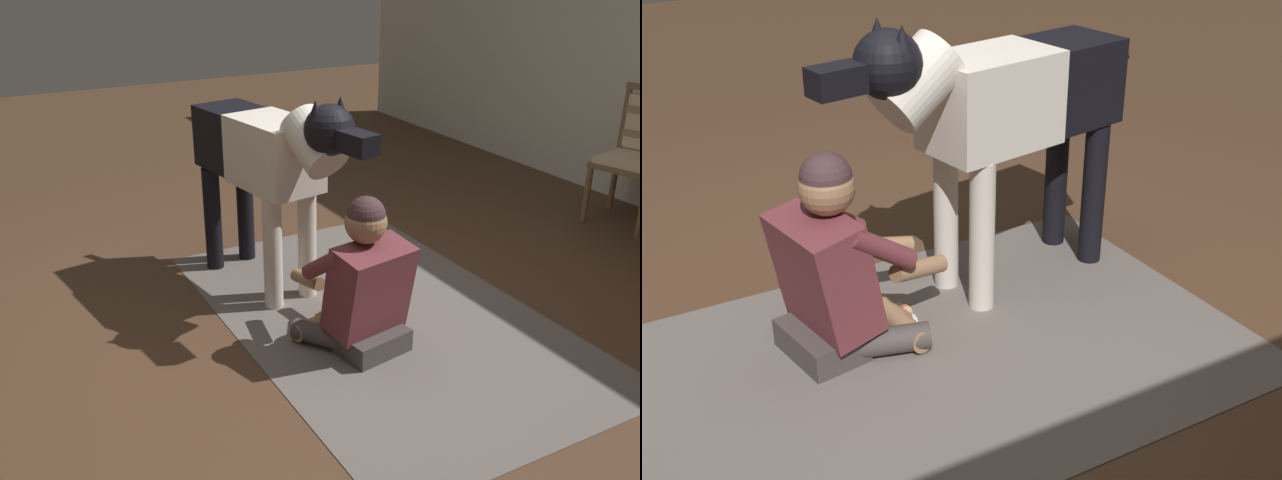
% 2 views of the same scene
% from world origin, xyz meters
% --- Properties ---
extents(ground_plane, '(14.46, 14.46, 0.00)m').
position_xyz_m(ground_plane, '(0.00, 0.00, 0.00)').
color(ground_plane, '#4F3423').
extents(area_rug, '(2.60, 1.61, 0.01)m').
position_xyz_m(area_rug, '(0.18, 0.33, 0.00)').
color(area_rug, '#665C56').
rests_on(area_rug, ground).
extents(dining_chair_left_of_pair, '(0.56, 0.56, 0.98)m').
position_xyz_m(dining_chair_left_of_pair, '(-0.20, 2.79, 0.54)').
color(dining_chair_left_of_pair, brown).
rests_on(dining_chair_left_of_pair, ground).
extents(person_sitting_on_floor, '(0.69, 0.57, 0.82)m').
position_xyz_m(person_sitting_on_floor, '(0.37, 0.07, 0.34)').
color(person_sitting_on_floor, '#463D3C').
rests_on(person_sitting_on_floor, ground).
extents(large_dog, '(1.62, 0.48, 1.24)m').
position_xyz_m(large_dog, '(-0.43, -0.06, 0.81)').
color(large_dog, silver).
rests_on(large_dog, ground).
extents(hot_dog_on_plate, '(0.22, 0.22, 0.06)m').
position_xyz_m(hot_dog_on_plate, '(0.14, 0.03, 0.03)').
color(hot_dog_on_plate, white).
rests_on(hot_dog_on_plate, ground).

